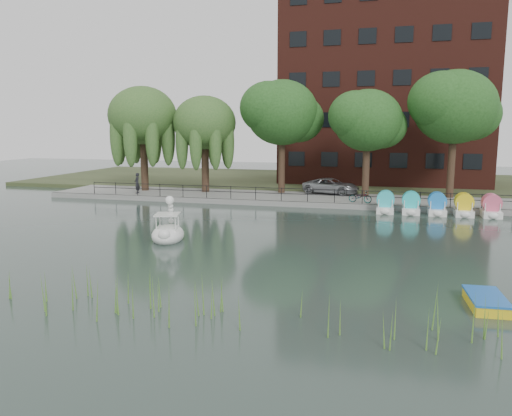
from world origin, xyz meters
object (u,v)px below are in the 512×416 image
at_px(pedestrian, 137,182).
at_px(yellow_rowboat, 486,301).
at_px(bicycle, 360,196).
at_px(minivan, 331,185).
at_px(swan_boat, 168,231).

relative_size(pedestrian, yellow_rowboat, 0.88).
height_order(bicycle, pedestrian, pedestrian).
bearing_deg(pedestrian, bicycle, 82.71).
height_order(minivan, yellow_rowboat, minivan).
xyz_separation_m(bicycle, yellow_rowboat, (5.24, -19.95, -0.68)).
distance_m(bicycle, yellow_rowboat, 20.64).
bearing_deg(swan_boat, minivan, 54.57).
height_order(pedestrian, swan_boat, pedestrian).
relative_size(swan_boat, yellow_rowboat, 1.33).
relative_size(bicycle, swan_boat, 0.57).
distance_m(pedestrian, yellow_rowboat, 31.31).
bearing_deg(pedestrian, yellow_rowboat, 43.46).
distance_m(pedestrian, swan_boat, 16.86).
relative_size(minivan, bicycle, 3.09).
xyz_separation_m(pedestrian, yellow_rowboat, (23.66, -20.47, -1.17)).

